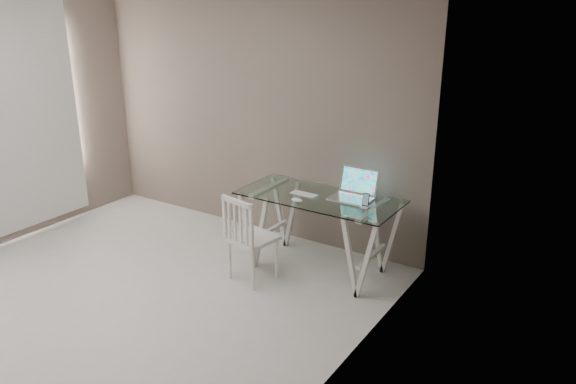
# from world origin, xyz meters

# --- Properties ---
(room) EXTENTS (4.50, 4.52, 2.71)m
(room) POSITION_xyz_m (-0.06, 0.02, 1.72)
(room) COLOR beige
(room) RESTS_ON ground
(desk) EXTENTS (1.50, 0.70, 0.75)m
(desk) POSITION_xyz_m (1.12, 1.72, 0.38)
(desk) COLOR silver
(desk) RESTS_ON ground
(chair) EXTENTS (0.44, 0.44, 0.83)m
(chair) POSITION_xyz_m (0.70, 1.17, 0.46)
(chair) COLOR white
(chair) RESTS_ON ground
(laptop) EXTENTS (0.37, 0.33, 0.26)m
(laptop) POSITION_xyz_m (1.41, 1.87, 0.81)
(laptop) COLOR silver
(laptop) RESTS_ON desk
(keyboard) EXTENTS (0.27, 0.12, 0.01)m
(keyboard) POSITION_xyz_m (0.98, 1.68, 0.75)
(keyboard) COLOR silver
(keyboard) RESTS_ON desk
(mouse) EXTENTS (0.11, 0.07, 0.04)m
(mouse) POSITION_xyz_m (1.03, 1.49, 0.76)
(mouse) COLOR white
(mouse) RESTS_ON desk
(phone_dock) EXTENTS (0.07, 0.07, 0.13)m
(phone_dock) POSITION_xyz_m (1.60, 1.69, 0.78)
(phone_dock) COLOR white
(phone_dock) RESTS_ON desk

